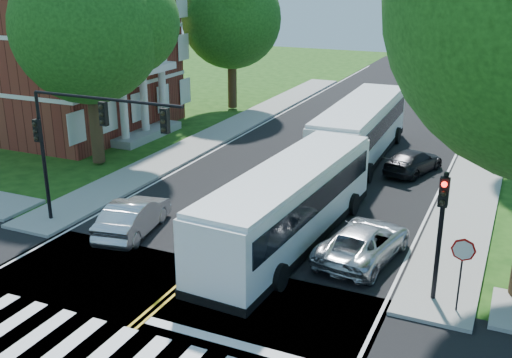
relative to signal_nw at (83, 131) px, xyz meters
The scene contains 21 objects.
ground 9.74m from the signal_nw, 47.67° to the right, with size 140.00×140.00×0.00m, color #184010.
road 13.69m from the signal_nw, 63.16° to the left, with size 14.00×96.00×0.01m, color black.
cross_road 9.73m from the signal_nw, 47.67° to the right, with size 60.00×12.00×0.01m, color black.
center_line 17.20m from the signal_nw, 69.39° to the left, with size 0.36×70.00×0.01m, color gold.
edge_line_w 16.20m from the signal_nw, 93.47° to the left, with size 0.12×70.00×0.01m, color silver.
edge_line_e 20.54m from the signal_nw, 50.90° to the left, with size 0.12×70.00×0.01m, color silver.
crosswalk 10.07m from the signal_nw, 49.80° to the right, with size 12.60×3.00×0.01m, color silver.
stop_bar 11.40m from the signal_nw, 27.30° to the right, with size 6.60×0.40×0.01m, color silver.
sidewalk_nw 19.22m from the signal_nw, 97.50° to the left, with size 2.60×40.00×0.15m, color gray.
sidewalk_ne 23.75m from the signal_nw, 52.69° to the left, with size 2.60×40.00×0.15m, color gray.
tree_west_near 9.96m from the signal_nw, 126.70° to the left, with size 8.00×8.00×11.40m.
tree_west_far 24.27m from the signal_nw, 102.31° to the left, with size 7.60×7.60×10.67m.
brick_building 21.08m from the signal_nw, 139.86° to the left, with size 20.00×13.00×10.80m.
signal_nw is the anchor object (origin of this frame).
signal_ne 14.13m from the signal_nw, ahead, with size 0.30×0.46×4.40m.
stop_sign 15.05m from the signal_nw, ahead, with size 0.76×0.08×2.53m.
bus_lead 8.77m from the signal_nw, 16.90° to the left, with size 3.47×12.35×3.16m.
bus_follow 16.75m from the signal_nw, 62.79° to the left, with size 3.38×12.95×3.34m.
hatchback 4.06m from the signal_nw, 15.93° to the left, with size 1.57×4.51×1.49m, color #B2B4B9.
suv 11.90m from the signal_nw, 11.16° to the left, with size 2.33×5.06×1.40m, color silver.
dark_sedan 17.67m from the signal_nw, 50.90° to the left, with size 1.78×4.37×1.27m, color black.
Camera 1 is at (10.07, -11.87, 10.45)m, focal length 42.00 mm.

